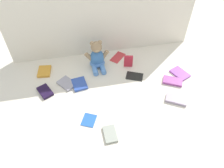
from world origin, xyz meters
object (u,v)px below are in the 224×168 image
object	(u,v)px
teddy_bear	(97,57)
book_case_0	(135,76)
book_case_3	(128,61)
book_case_1	(79,84)
book_case_4	(89,120)
book_case_2	(45,91)
book_case_9	(110,134)
book_case_7	(176,100)
book_case_11	(180,73)
book_case_8	(67,83)
book_case_10	(173,81)
book_case_6	(44,71)
book_case_5	(118,57)

from	to	relation	value
teddy_bear	book_case_0	distance (m)	0.31
teddy_bear	book_case_3	distance (m)	0.24
book_case_0	book_case_1	world-z (taller)	book_case_1
teddy_bear	book_case_4	bearing A→B (deg)	-105.84
book_case_2	book_case_9	xyz separation A→B (m)	(0.38, -0.42, -0.00)
teddy_bear	book_case_7	distance (m)	0.65
book_case_0	book_case_11	distance (m)	0.34
book_case_1	book_case_2	size ratio (longest dim) A/B	1.00
book_case_8	book_case_1	bearing A→B (deg)	-53.23
book_case_2	book_case_10	xyz separation A→B (m)	(0.90, -0.08, -0.00)
teddy_bear	book_case_4	size ratio (longest dim) A/B	2.39
teddy_bear	book_case_6	size ratio (longest dim) A/B	1.91
teddy_bear	book_case_2	bearing A→B (deg)	-154.28
book_case_5	book_case_0	bearing A→B (deg)	-28.74
book_case_1	book_case_5	bearing A→B (deg)	-152.95
book_case_6	teddy_bear	bearing A→B (deg)	6.13
teddy_bear	book_case_7	size ratio (longest dim) A/B	1.63
book_case_5	book_case_6	xyz separation A→B (m)	(-0.58, -0.06, 0.00)
book_case_10	book_case_2	bearing A→B (deg)	-67.82
book_case_4	book_case_11	distance (m)	0.77
book_case_8	book_case_6	bearing A→B (deg)	97.49
book_case_1	book_case_4	world-z (taller)	book_case_1
book_case_2	book_case_8	size ratio (longest dim) A/B	0.95
book_case_0	book_case_2	size ratio (longest dim) A/B	1.02
book_case_4	book_case_6	size ratio (longest dim) A/B	0.80
book_case_4	book_case_5	bearing A→B (deg)	-93.71
book_case_4	book_case_10	size ratio (longest dim) A/B	0.69
book_case_1	book_case_8	xyz separation A→B (m)	(-0.09, 0.02, -0.00)
book_case_3	book_case_4	size ratio (longest dim) A/B	1.00
book_case_3	book_case_8	distance (m)	0.49
book_case_3	book_case_6	world-z (taller)	book_case_3
book_case_5	book_case_11	distance (m)	0.50
book_case_8	book_case_11	world-z (taller)	book_case_8
book_case_0	book_case_1	distance (m)	0.41
book_case_5	book_case_7	size ratio (longest dim) A/B	0.97
book_case_6	book_case_9	size ratio (longest dim) A/B	1.04
teddy_bear	book_case_9	size ratio (longest dim) A/B	1.99
book_case_0	book_case_5	distance (m)	0.25
book_case_5	book_case_9	size ratio (longest dim) A/B	1.19
teddy_bear	book_case_8	world-z (taller)	teddy_bear
book_case_5	book_case_6	bearing A→B (deg)	-130.59
book_case_1	book_case_10	distance (m)	0.67
book_case_1	book_case_4	xyz separation A→B (m)	(0.03, -0.31, -0.00)
book_case_1	book_case_11	size ratio (longest dim) A/B	0.90
book_case_0	book_case_4	distance (m)	0.50
book_case_3	book_case_8	world-z (taller)	book_case_3
book_case_1	book_case_5	xyz separation A→B (m)	(0.33, 0.24, -0.00)
teddy_bear	book_case_0	world-z (taller)	teddy_bear
book_case_3	book_case_5	world-z (taller)	book_case_3
book_case_4	book_case_9	bearing A→B (deg)	156.50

